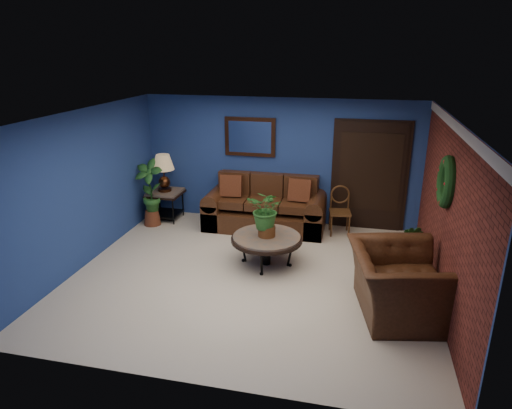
% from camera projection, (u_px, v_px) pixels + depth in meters
% --- Properties ---
extents(floor, '(5.50, 5.50, 0.00)m').
position_uv_depth(floor, '(251.00, 276.00, 7.17)').
color(floor, beige).
rests_on(floor, ground).
extents(wall_back, '(5.50, 0.04, 2.50)m').
position_uv_depth(wall_back, '(280.00, 161.00, 9.06)').
color(wall_back, navy).
rests_on(wall_back, ground).
extents(wall_left, '(0.04, 5.00, 2.50)m').
position_uv_depth(wall_left, '(85.00, 188.00, 7.34)').
color(wall_left, navy).
rests_on(wall_left, ground).
extents(wall_right_brick, '(0.04, 5.00, 2.50)m').
position_uv_depth(wall_right_brick, '(447.00, 215.00, 6.19)').
color(wall_right_brick, maroon).
rests_on(wall_right_brick, ground).
extents(ceiling, '(5.50, 5.00, 0.02)m').
position_uv_depth(ceiling, '(250.00, 116.00, 6.35)').
color(ceiling, silver).
rests_on(ceiling, wall_back).
extents(crown_molding, '(0.03, 5.00, 0.14)m').
position_uv_depth(crown_molding, '(458.00, 128.00, 5.80)').
color(crown_molding, white).
rests_on(crown_molding, wall_right_brick).
extents(wall_mirror, '(1.02, 0.06, 0.77)m').
position_uv_depth(wall_mirror, '(250.00, 137.00, 9.00)').
color(wall_mirror, '#462312').
rests_on(wall_mirror, wall_back).
extents(closet_door, '(1.44, 0.06, 2.18)m').
position_uv_depth(closet_door, '(369.00, 177.00, 8.74)').
color(closet_door, black).
rests_on(closet_door, wall_back).
extents(wreath, '(0.16, 0.72, 0.72)m').
position_uv_depth(wreath, '(447.00, 182.00, 6.10)').
color(wreath, black).
rests_on(wreath, wall_right_brick).
extents(sofa, '(2.33, 1.00, 1.05)m').
position_uv_depth(sofa, '(266.00, 210.00, 9.02)').
color(sofa, '#452413').
rests_on(sofa, ground).
extents(coffee_table, '(1.17, 1.17, 0.50)m').
position_uv_depth(coffee_table, '(267.00, 239.00, 7.43)').
color(coffee_table, '#544E4A').
rests_on(coffee_table, ground).
extents(end_table, '(0.67, 0.67, 0.61)m').
position_uv_depth(end_table, '(165.00, 197.00, 9.39)').
color(end_table, '#544E4A').
rests_on(end_table, ground).
extents(table_lamp, '(0.44, 0.44, 0.73)m').
position_uv_depth(table_lamp, '(163.00, 168.00, 9.19)').
color(table_lamp, '#462312').
rests_on(table_lamp, end_table).
extents(side_chair, '(0.44, 0.44, 0.92)m').
position_uv_depth(side_chair, '(340.00, 207.00, 8.69)').
color(side_chair, '#523417').
rests_on(side_chair, ground).
extents(armchair, '(1.45, 1.59, 0.89)m').
position_uv_depth(armchair, '(398.00, 283.00, 6.04)').
color(armchair, '#452413').
rests_on(armchair, ground).
extents(coffee_plant, '(0.71, 0.66, 0.79)m').
position_uv_depth(coffee_plant, '(267.00, 211.00, 7.26)').
color(coffee_plant, '#5F3017').
rests_on(coffee_plant, coffee_table).
extents(floor_plant, '(0.47, 0.42, 0.88)m').
position_uv_depth(floor_plant, '(407.00, 249.00, 7.01)').
color(floor_plant, '#5F3017').
rests_on(floor_plant, ground).
extents(tall_plant, '(0.62, 0.47, 1.34)m').
position_uv_depth(tall_plant, '(150.00, 191.00, 9.00)').
color(tall_plant, maroon).
rests_on(tall_plant, ground).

